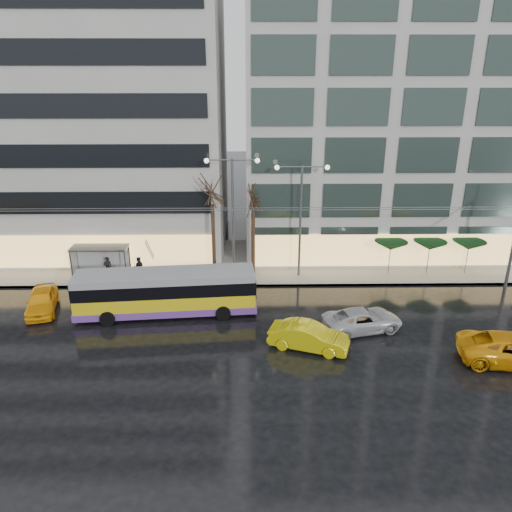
{
  "coord_description": "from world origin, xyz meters",
  "views": [
    {
      "loc": [
        3.17,
        -24.57,
        15.43
      ],
      "look_at": [
        3.62,
        5.0,
        3.99
      ],
      "focal_mm": 35.0,
      "sensor_mm": 36.0,
      "label": 1
    }
  ],
  "objects_px": {
    "bus_shelter": "(96,255)",
    "street_lamp_near": "(233,202)",
    "trolleybus": "(166,294)",
    "taxi_a": "(42,301)"
  },
  "relations": [
    {
      "from": "trolleybus",
      "to": "bus_shelter",
      "type": "distance_m",
      "value": 8.52
    },
    {
      "from": "trolleybus",
      "to": "bus_shelter",
      "type": "bearing_deg",
      "value": 136.36
    },
    {
      "from": "street_lamp_near",
      "to": "taxi_a",
      "type": "xyz_separation_m",
      "value": [
        -12.59,
        -5.42,
        -5.24
      ]
    },
    {
      "from": "street_lamp_near",
      "to": "taxi_a",
      "type": "distance_m",
      "value": 14.67
    },
    {
      "from": "trolleybus",
      "to": "taxi_a",
      "type": "height_order",
      "value": "trolleybus"
    },
    {
      "from": "street_lamp_near",
      "to": "taxi_a",
      "type": "relative_size",
      "value": 2.04
    },
    {
      "from": "trolleybus",
      "to": "bus_shelter",
      "type": "height_order",
      "value": "trolleybus"
    },
    {
      "from": "bus_shelter",
      "to": "street_lamp_near",
      "type": "xyz_separation_m",
      "value": [
        10.38,
        0.11,
        4.03
      ]
    },
    {
      "from": "bus_shelter",
      "to": "taxi_a",
      "type": "xyz_separation_m",
      "value": [
        -2.21,
        -5.31,
        -1.21
      ]
    },
    {
      "from": "street_lamp_near",
      "to": "trolleybus",
      "type": "bearing_deg",
      "value": -125.27
    }
  ]
}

